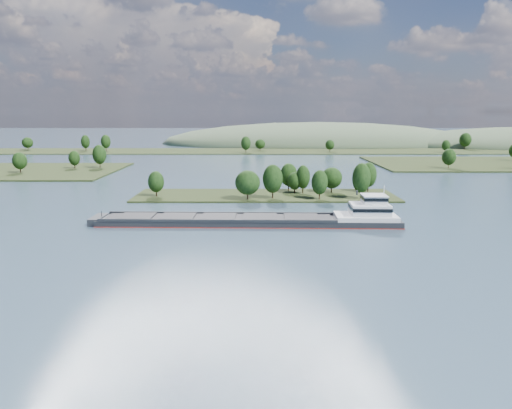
{
  "coord_description": "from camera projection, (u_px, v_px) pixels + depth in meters",
  "views": [
    {
      "loc": [
        -3.54,
        -10.72,
        32.23
      ],
      "look_at": [
        -3.6,
        130.0,
        6.0
      ],
      "focal_mm": 35.0,
      "sensor_mm": 36.0,
      "label": 1
    }
  ],
  "objects": [
    {
      "name": "ground",
      "position": [
        269.0,
        233.0,
        134.41
      ],
      "size": [
        1800.0,
        1800.0,
        0.0
      ],
      "primitive_type": "plane",
      "color": "#334A59",
      "rests_on": "ground"
    },
    {
      "name": "tree_island",
      "position": [
        283.0,
        187.0,
        191.47
      ],
      "size": [
        100.0,
        30.22,
        14.45
      ],
      "color": "black",
      "rests_on": "ground"
    },
    {
      "name": "back_shoreline",
      "position": [
        268.0,
        151.0,
        409.42
      ],
      "size": [
        900.0,
        60.0,
        15.36
      ],
      "color": "black",
      "rests_on": "ground"
    },
    {
      "name": "hill_west",
      "position": [
        318.0,
        144.0,
        507.95
      ],
      "size": [
        320.0,
        160.0,
        44.0
      ],
      "primitive_type": "ellipsoid",
      "color": "#3E5037",
      "rests_on": "ground"
    },
    {
      "name": "cargo_barge",
      "position": [
        268.0,
        219.0,
        144.79
      ],
      "size": [
        89.82,
        13.41,
        12.11
      ],
      "color": "black",
      "rests_on": "ground"
    }
  ]
}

